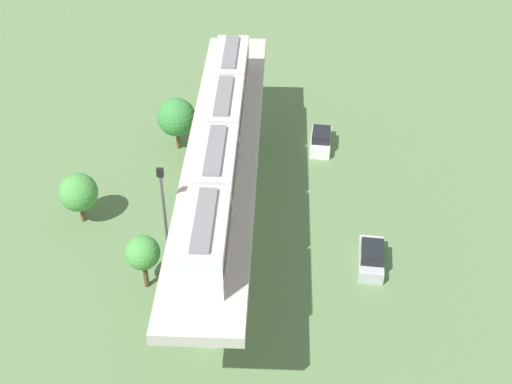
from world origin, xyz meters
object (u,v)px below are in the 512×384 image
(parked_car_white, at_px, (321,140))
(tree_mid_lot, at_px, (176,117))
(signal_post, at_px, (165,223))
(tree_near_viaduct, at_px, (78,193))
(tree_far_corner, at_px, (143,253))
(parked_car_silver, at_px, (371,257))
(train, at_px, (220,140))

(parked_car_white, relative_size, tree_mid_lot, 0.86)
(parked_car_white, distance_m, signal_post, 21.62)
(tree_near_viaduct, bearing_deg, tree_far_corner, 131.95)
(parked_car_white, xyz_separation_m, tree_far_corner, (13.02, 18.27, 2.45))
(parked_car_silver, height_order, tree_far_corner, tree_far_corner)
(parked_car_white, bearing_deg, tree_far_corner, 59.51)
(parked_car_white, bearing_deg, signal_post, 62.49)
(tree_mid_lot, bearing_deg, tree_far_corner, 90.03)
(tree_near_viaduct, distance_m, tree_far_corner, 9.40)
(train, height_order, parked_car_silver, train)
(parked_car_white, distance_m, tree_far_corner, 22.57)
(tree_near_viaduct, bearing_deg, parked_car_white, -149.70)
(tree_near_viaduct, xyz_separation_m, signal_post, (-7.99, 6.49, 2.74))
(parked_car_white, bearing_deg, parked_car_silver, 106.74)
(train, xyz_separation_m, parked_car_white, (-7.92, -12.76, -8.27))
(train, distance_m, tree_mid_lot, 14.28)
(train, height_order, signal_post, train)
(train, bearing_deg, tree_far_corner, 47.19)
(parked_car_silver, bearing_deg, parked_car_white, -73.15)
(tree_far_corner, distance_m, signal_post, 2.97)
(parked_car_white, distance_m, tree_mid_lot, 13.30)
(tree_near_viaduct, distance_m, signal_post, 10.65)
(tree_mid_lot, bearing_deg, tree_near_viaduct, 59.30)
(parked_car_silver, distance_m, tree_far_corner, 16.66)
(tree_near_viaduct, relative_size, signal_post, 0.43)
(tree_far_corner, bearing_deg, signal_post, -163.69)
(tree_mid_lot, xyz_separation_m, tree_far_corner, (-0.01, 17.56, -0.10))
(parked_car_silver, bearing_deg, signal_post, 14.27)
(train, height_order, tree_near_viaduct, train)
(train, relative_size, tree_mid_lot, 5.45)
(tree_far_corner, relative_size, signal_post, 0.44)
(tree_far_corner, bearing_deg, parked_car_silver, -170.07)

